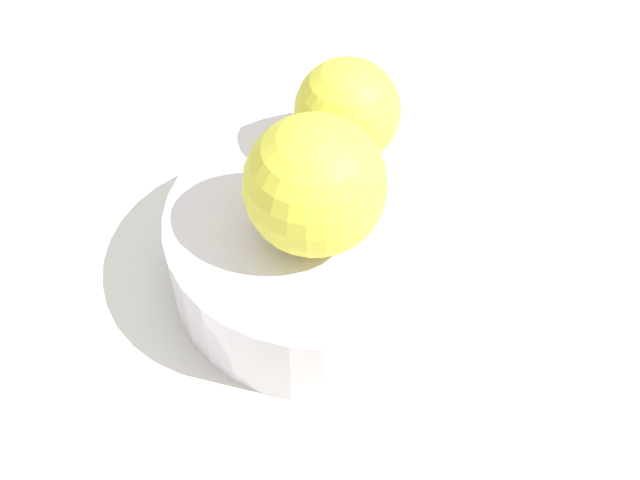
% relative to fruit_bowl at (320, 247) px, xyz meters
% --- Properties ---
extents(ground_plane, '(1.10, 1.10, 0.02)m').
position_rel_fruit_bowl_xyz_m(ground_plane, '(0.00, 0.00, -0.04)').
color(ground_plane, silver).
extents(fruit_bowl, '(0.19, 0.19, 0.06)m').
position_rel_fruit_bowl_xyz_m(fruit_bowl, '(0.00, 0.00, 0.00)').
color(fruit_bowl, silver).
rests_on(fruit_bowl, ground_plane).
extents(orange_in_bowl_0, '(0.07, 0.07, 0.07)m').
position_rel_fruit_bowl_xyz_m(orange_in_bowl_0, '(0.04, -0.04, 0.06)').
color(orange_in_bowl_0, yellow).
rests_on(orange_in_bowl_0, fruit_bowl).
extents(orange_in_bowl_1, '(0.08, 0.08, 0.08)m').
position_rel_fruit_bowl_xyz_m(orange_in_bowl_1, '(-0.01, 0.01, 0.07)').
color(orange_in_bowl_1, yellow).
rests_on(orange_in_bowl_1, fruit_bowl).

